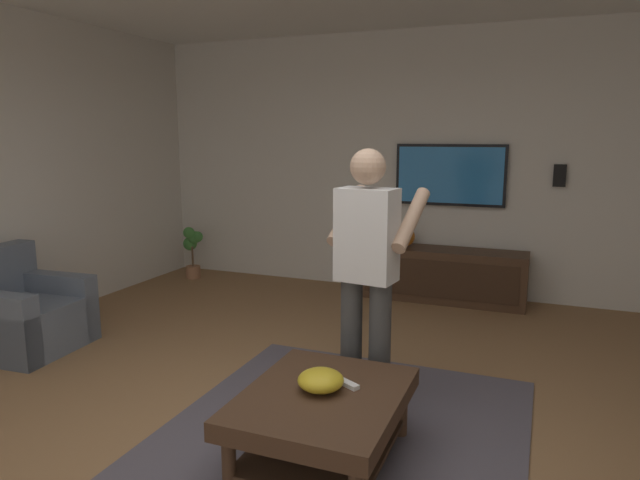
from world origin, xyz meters
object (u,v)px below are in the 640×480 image
object	(u,v)px
remote_white	(347,384)
vase_round	(405,236)
wall_speaker_left	(560,175)
media_console	(442,275)
person_standing	(368,262)
coffee_table	(323,411)
tv	(450,175)
armchair	(21,315)
bowl	(321,380)
potted_plant_short	(192,247)
wall_speaker_right	(362,167)

from	to	relation	value
remote_white	vase_round	size ratio (longest dim) A/B	0.68
wall_speaker_left	remote_white	bearing A→B (deg)	163.24
media_console	wall_speaker_left	bearing A→B (deg)	103.33
media_console	person_standing	xyz separation A→B (m)	(-2.53, 0.05, 0.66)
coffee_table	remote_white	size ratio (longest dim) A/B	6.67
person_standing	coffee_table	bearing A→B (deg)	-172.49
tv	vase_round	bearing A→B (deg)	-59.37
armchair	bowl	world-z (taller)	armchair
tv	vase_round	world-z (taller)	tv
armchair	potted_plant_short	world-z (taller)	armchair
wall_speaker_right	remote_white	bearing A→B (deg)	-163.41
person_standing	wall_speaker_left	xyz separation A→B (m)	(2.79, -1.13, 0.40)
person_standing	vase_round	size ratio (longest dim) A/B	7.45
media_console	wall_speaker_left	distance (m)	1.52
armchair	person_standing	distance (m)	2.96
tv	wall_speaker_left	distance (m)	1.07
tv	person_standing	world-z (taller)	person_standing
armchair	coffee_table	world-z (taller)	armchair
wall_speaker_right	media_console	bearing A→B (deg)	-104.46
media_console	vase_round	xyz separation A→B (m)	(-0.00, 0.41, 0.39)
person_standing	remote_white	size ratio (longest dim) A/B	10.93
bowl	vase_round	size ratio (longest dim) A/B	1.11
person_standing	remote_white	bearing A→B (deg)	-164.39
coffee_table	remote_white	xyz separation A→B (m)	(0.12, -0.09, 0.12)
armchair	potted_plant_short	size ratio (longest dim) A/B	1.36
armchair	person_standing	world-z (taller)	person_standing
potted_plant_short	vase_round	size ratio (longest dim) A/B	2.89
armchair	person_standing	bearing A→B (deg)	-1.31
media_console	vase_round	bearing A→B (deg)	-89.41
armchair	potted_plant_short	bearing A→B (deg)	87.56
wall_speaker_left	bowl	bearing A→B (deg)	162.03
person_standing	remote_white	xyz separation A→B (m)	(-0.64, -0.09, -0.52)
person_standing	bowl	world-z (taller)	person_standing
potted_plant_short	vase_round	xyz separation A→B (m)	(0.14, -2.59, 0.28)
bowl	wall_speaker_right	xyz separation A→B (m)	(3.53, 0.91, 0.91)
remote_white	wall_speaker_left	xyz separation A→B (m)	(3.43, -1.03, 0.92)
coffee_table	vase_round	xyz separation A→B (m)	(3.30, 0.36, 0.36)
coffee_table	armchair	bearing A→B (deg)	77.66
remote_white	wall_speaker_right	distance (m)	3.71
coffee_table	wall_speaker_right	xyz separation A→B (m)	(3.55, 0.93, 1.07)
armchair	wall_speaker_right	bearing A→B (deg)	52.26
bowl	wall_speaker_left	size ratio (longest dim) A/B	1.11
potted_plant_short	media_console	bearing A→B (deg)	-87.19
media_console	vase_round	world-z (taller)	vase_round
remote_white	armchair	bearing A→B (deg)	-161.37
tv	wall_speaker_right	xyz separation A→B (m)	(0.01, 0.98, 0.06)
armchair	wall_speaker_left	xyz separation A→B (m)	(2.92, -4.01, 1.05)
vase_round	wall_speaker_right	size ratio (longest dim) A/B	1.00
armchair	remote_white	distance (m)	3.02
potted_plant_short	tv	bearing A→B (deg)	-82.64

